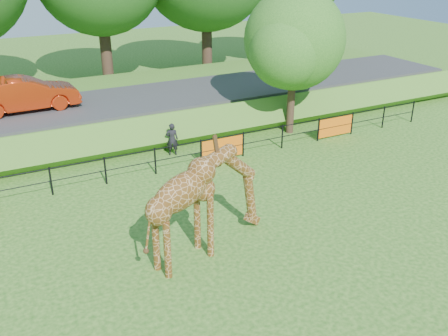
# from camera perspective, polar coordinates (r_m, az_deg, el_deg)

# --- Properties ---
(ground) EXTENTS (90.00, 90.00, 0.00)m
(ground) POSITION_cam_1_polar(r_m,az_deg,el_deg) (13.86, 4.06, -13.04)
(ground) COLOR #1F5415
(ground) RESTS_ON ground
(giraffe) EXTENTS (4.48, 2.05, 3.17)m
(giraffe) POSITION_cam_1_polar(r_m,az_deg,el_deg) (14.39, -1.97, -4.00)
(giraffe) COLOR #5D3713
(giraffe) RESTS_ON ground
(perimeter_fence) EXTENTS (28.07, 0.10, 1.10)m
(perimeter_fence) POSITION_cam_1_polar(r_m,az_deg,el_deg) (19.92, -7.86, 0.79)
(perimeter_fence) COLOR black
(perimeter_fence) RESTS_ON ground
(embankment) EXTENTS (40.00, 9.00, 1.30)m
(embankment) POSITION_cam_1_polar(r_m,az_deg,el_deg) (26.68, -13.48, 6.63)
(embankment) COLOR #1F5415
(embankment) RESTS_ON ground
(road) EXTENTS (40.00, 5.00, 0.12)m
(road) POSITION_cam_1_polar(r_m,az_deg,el_deg) (25.08, -12.74, 7.30)
(road) COLOR #323235
(road) RESTS_ON embankment
(car_red) EXTENTS (4.74, 1.80, 1.54)m
(car_red) POSITION_cam_1_polar(r_m,az_deg,el_deg) (24.59, -21.79, 7.86)
(car_red) COLOR red
(car_red) RESTS_ON road
(visitor) EXTENTS (0.61, 0.51, 1.43)m
(visitor) POSITION_cam_1_polar(r_m,az_deg,el_deg) (21.65, -5.95, 3.30)
(visitor) COLOR black
(visitor) RESTS_ON ground
(tree_east) EXTENTS (5.40, 4.71, 6.76)m
(tree_east) POSITION_cam_1_polar(r_m,az_deg,el_deg) (23.65, 8.19, 13.94)
(tree_east) COLOR #362318
(tree_east) RESTS_ON ground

